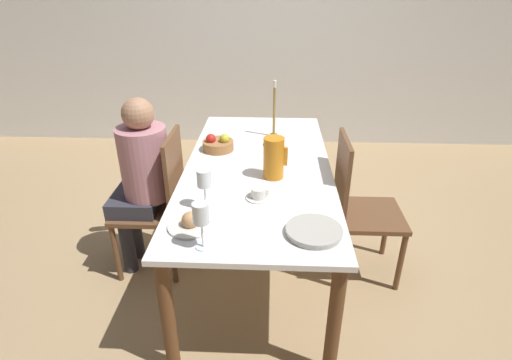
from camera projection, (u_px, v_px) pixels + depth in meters
The scene contains 14 objects.
ground_plane at pixel (258, 258), 2.86m from camera, with size 20.00×20.00×0.00m, color tan.
wall_back at pixel (267, 28), 4.31m from camera, with size 10.00×0.06×2.60m.
dining_table at pixel (258, 179), 2.57m from camera, with size 0.92×1.93×0.73m.
chair_person_side at pixel (159, 201), 2.59m from camera, with size 0.42×0.42×0.96m.
chair_opposite at pixel (358, 206), 2.53m from camera, with size 0.42×0.42×0.96m.
person_seated at pixel (141, 173), 2.50m from camera, with size 0.39×0.41×1.19m.
red_pitcher at pixel (274, 158), 2.33m from camera, with size 0.15×0.12×0.25m.
wine_glass_water at pixel (204, 180), 2.01m from camera, with size 0.07×0.07×0.22m.
wine_glass_juice at pixel (201, 216), 1.70m from camera, with size 0.07×0.07×0.22m.
teacup_near_person at pixel (259, 194), 2.15m from camera, with size 0.14×0.14×0.06m.
serving_tray at pixel (314, 231), 1.86m from camera, with size 0.27×0.27×0.03m.
bread_plate at pixel (191, 223), 1.91m from camera, with size 0.22×0.22×0.08m.
fruit_bowl at pixel (218, 144), 2.74m from camera, with size 0.21×0.21×0.12m.
candlestick_tall at pixel (274, 114), 2.92m from camera, with size 0.06×0.06×0.42m.
Camera 1 is at (0.09, -2.28, 1.81)m, focal length 28.00 mm.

